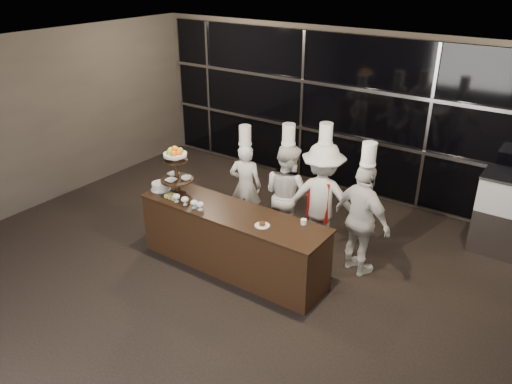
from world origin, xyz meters
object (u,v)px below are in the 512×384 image
Objects in this scene: chef_c at (322,198)px; buffet_counter at (232,240)px; chef_b at (287,193)px; chef_d at (362,219)px; chef_a at (246,184)px; display_stand at (176,167)px; layer_cake at (161,186)px.

buffet_counter is at bearing -123.30° from chef_c.
buffet_counter is 1.41× the size of chef_c.
chef_d is at bearing -6.12° from chef_b.
chef_b reaches higher than buffet_counter.
chef_d is (1.51, 0.96, 0.38)m from buffet_counter.
chef_a is 1.36m from chef_c.
display_stand reaches higher than layer_cake.
layer_cake is 0.17× the size of chef_a.
chef_b reaches higher than chef_a.
layer_cake is at bearing -170.63° from display_stand.
display_stand is 0.37× the size of chef_c.
chef_d reaches higher than layer_cake.
buffet_counter is 1.33m from display_stand.
display_stand is at bearing -146.43° from chef_c.
chef_c is at bearing 163.59° from chef_d.
chef_b is (1.52, 1.15, -0.15)m from layer_cake.
buffet_counter is 1.46× the size of chef_d.
buffet_counter is at bearing -101.25° from chef_b.
chef_a is 0.90× the size of chef_d.
buffet_counter is at bearing 2.20° from layer_cake.
chef_d is at bearing -16.41° from chef_c.
chef_d is at bearing 19.71° from layer_cake.
chef_a is at bearing 175.61° from chef_d.
display_stand is at bearing 9.37° from layer_cake.
layer_cake is 1.39m from chef_a.
chef_b reaches higher than layer_cake.
chef_b reaches higher than display_stand.
chef_a is at bearing -177.56° from chef_c.
layer_cake is 0.15× the size of chef_c.
layer_cake is 0.15× the size of chef_d.
buffet_counter is 1.63× the size of chef_a.
chef_a is 0.91× the size of chef_b.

